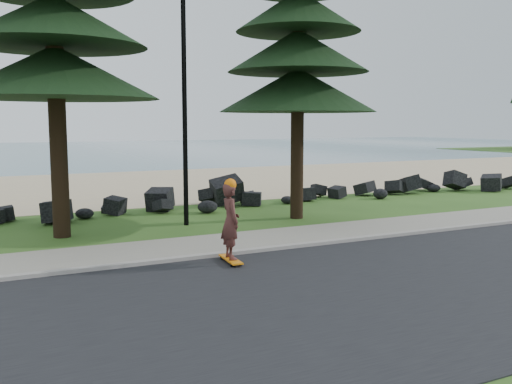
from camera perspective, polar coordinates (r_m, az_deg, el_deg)
ground at (r=13.88m, az=-2.50°, el=-5.42°), size 160.00×160.00×0.00m
road at (r=10.07m, az=8.21°, el=-10.22°), size 160.00×7.00×0.02m
kerb at (r=13.07m, az=-0.88°, el=-5.96°), size 160.00×0.20×0.10m
sidewalk at (r=14.05m, az=-2.84°, el=-5.10°), size 160.00×2.00×0.08m
beach_sand at (r=27.60m, az=-14.92°, el=0.55°), size 160.00×15.00×0.01m
ocean at (r=63.69m, az=-21.68°, el=3.79°), size 160.00×58.00×0.01m
seawall_boulders at (r=19.04m, az=-9.42°, el=-2.12°), size 60.00×2.40×1.10m
lamp_post at (r=16.57m, az=-7.19°, el=10.93°), size 0.25×0.14×8.14m
skateboarder at (r=12.00m, az=-2.57°, el=-2.96°), size 0.44×0.98×1.79m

